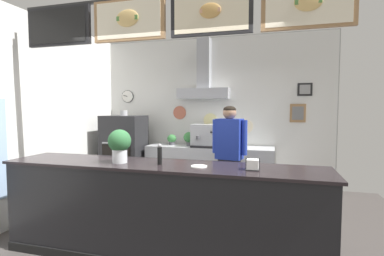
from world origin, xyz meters
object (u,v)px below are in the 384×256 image
potted_sage (233,141)px  napkin_holder (253,165)px  basil_vase (120,145)px  condiment_plate (199,166)px  potted_rosemary (189,138)px  potted_basil (172,139)px  pepper_grinder (160,154)px  shop_worker (229,159)px  espresso_machine (206,136)px  pizza_oven (124,154)px

potted_sage → napkin_holder: (0.52, -2.47, 0.06)m
basil_vase → condiment_plate: bearing=0.6°
potted_rosemary → potted_basil: bearing=173.0°
potted_basil → pepper_grinder: bearing=-73.3°
shop_worker → condiment_plate: size_ratio=9.91×
condiment_plate → basil_vase: bearing=-179.4°
potted_rosemary → napkin_holder: (1.34, -2.41, 0.01)m
espresso_machine → basil_vase: 2.47m
potted_sage → condiment_plate: (-0.02, -2.48, 0.02)m
potted_sage → pepper_grinder: size_ratio=0.84×
espresso_machine → potted_basil: (-0.68, 0.05, -0.09)m
basil_vase → espresso_machine: bearing=80.6°
espresso_machine → condiment_plate: (0.49, -2.42, -0.08)m
napkin_holder → basil_vase: (-1.42, -0.02, 0.15)m
potted_sage → napkin_holder: napkin_holder is taller
pizza_oven → shop_worker: 2.36m
pizza_oven → pepper_grinder: bearing=-53.5°
potted_rosemary → espresso_machine: bearing=-0.3°
potted_sage → potted_basil: (-1.19, -0.02, 0.01)m
shop_worker → basil_vase: shop_worker is taller
potted_sage → pepper_grinder: 2.51m
pepper_grinder → napkin_holder: bearing=-0.4°
shop_worker → napkin_holder: (0.41, -1.27, 0.17)m
potted_sage → basil_vase: size_ratio=0.51×
potted_basil → potted_sage: bearing=0.8°
espresso_machine → pepper_grinder: size_ratio=2.24×
basil_vase → potted_basil: bearing=96.5°
potted_sage → condiment_plate: potted_sage is taller
potted_sage → napkin_holder: 2.53m
condiment_plate → pizza_oven: bearing=133.0°
shop_worker → pepper_grinder: bearing=79.0°
potted_basil → pizza_oven: bearing=-162.8°
shop_worker → potted_basil: 1.76m
shop_worker → espresso_machine: 1.31m
pizza_oven → potted_sage: pizza_oven is taller
pizza_oven → espresso_machine: bearing=8.2°
espresso_machine → potted_basil: espresso_machine is taller
pepper_grinder → condiment_plate: pepper_grinder is taller
pizza_oven → basil_vase: pizza_oven is taller
pizza_oven → napkin_holder: size_ratio=11.58×
potted_rosemary → basil_vase: bearing=-92.1°
shop_worker → pepper_grinder: (-0.55, -1.26, 0.24)m
espresso_machine → potted_rosemary: size_ratio=1.89×
espresso_machine → pepper_grinder: espresso_machine is taller
espresso_machine → condiment_plate: bearing=-78.6°
napkin_holder → shop_worker: bearing=108.0°
potted_basil → napkin_holder: napkin_holder is taller
potted_basil → potted_rosemary: 0.37m
shop_worker → potted_basil: (-1.29, 1.19, 0.12)m
potted_basil → potted_rosemary: size_ratio=0.77×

